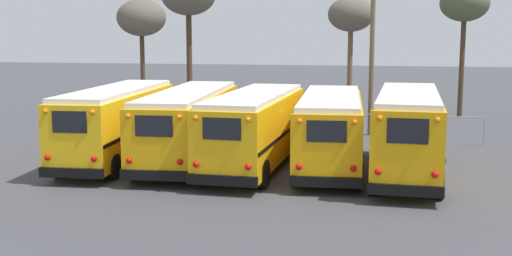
# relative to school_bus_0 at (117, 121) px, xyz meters

# --- Properties ---
(ground_plane) EXTENTS (160.00, 160.00, 0.00)m
(ground_plane) POSITION_rel_school_bus_0_xyz_m (6.08, -0.19, -1.72)
(ground_plane) COLOR #424247
(school_bus_0) EXTENTS (2.89, 9.89, 3.16)m
(school_bus_0) POSITION_rel_school_bus_0_xyz_m (0.00, 0.00, 0.00)
(school_bus_0) COLOR yellow
(school_bus_0) RESTS_ON ground
(school_bus_1) EXTENTS (3.13, 10.89, 3.05)m
(school_bus_1) POSITION_rel_school_bus_0_xyz_m (3.04, 0.62, -0.04)
(school_bus_1) COLOR #E5A00C
(school_bus_1) RESTS_ON ground
(school_bus_2) EXTENTS (2.91, 9.82, 3.08)m
(school_bus_2) POSITION_rel_school_bus_0_xyz_m (6.08, -0.23, -0.03)
(school_bus_2) COLOR #EAAA0F
(school_bus_2) RESTS_ON ground
(school_bus_3) EXTENTS (2.93, 9.84, 3.00)m
(school_bus_3) POSITION_rel_school_bus_0_xyz_m (9.12, 0.35, -0.08)
(school_bus_3) COLOR #E5A00C
(school_bus_3) RESTS_ON ground
(school_bus_4) EXTENTS (2.82, 9.49, 3.27)m
(school_bus_4) POSITION_rel_school_bus_0_xyz_m (12.16, -0.66, 0.07)
(school_bus_4) COLOR #E5A00C
(school_bus_4) RESTS_ON ground
(utility_pole) EXTENTS (1.80, 0.26, 9.13)m
(utility_pole) POSITION_rel_school_bus_0_xyz_m (10.61, 9.14, 3.04)
(utility_pole) COLOR brown
(utility_pole) RESTS_ON ground
(bare_tree_1) EXTENTS (2.89, 2.89, 7.43)m
(bare_tree_1) POSITION_rel_school_bus_0_xyz_m (-2.78, 10.50, 4.55)
(bare_tree_1) COLOR #473323
(bare_tree_1) RESTS_ON ground
(bare_tree_2) EXTENTS (3.05, 3.05, 7.80)m
(bare_tree_2) POSITION_rel_school_bus_0_xyz_m (9.09, 17.60, 4.83)
(bare_tree_2) COLOR brown
(bare_tree_2) RESTS_ON ground
(bare_tree_3) EXTENTS (3.13, 3.13, 8.50)m
(bare_tree_3) POSITION_rel_school_bus_0_xyz_m (16.27, 17.70, 5.50)
(bare_tree_3) COLOR #473323
(bare_tree_3) RESTS_ON ground
(fence_line) EXTENTS (20.23, 0.06, 1.42)m
(fence_line) POSITION_rel_school_bus_0_xyz_m (6.08, 6.87, -0.72)
(fence_line) COLOR #939399
(fence_line) RESTS_ON ground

